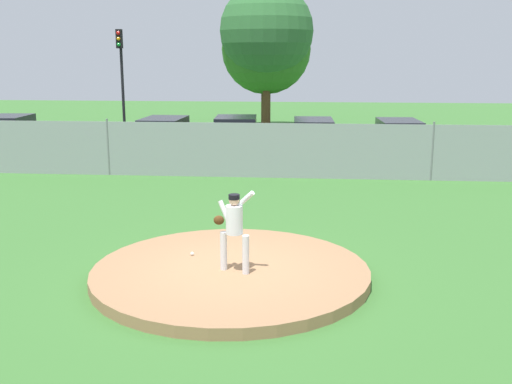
{
  "coord_description": "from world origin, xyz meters",
  "views": [
    {
      "loc": [
        1.46,
        -11.07,
        4.25
      ],
      "look_at": [
        0.23,
        3.05,
        1.04
      ],
      "focal_mm": 42.5,
      "sensor_mm": 36.0,
      "label": 1
    }
  ],
  "objects_px": {
    "parked_car_white": "(10,136)",
    "parked_car_teal": "(164,138)",
    "pitcher_youth": "(234,224)",
    "parked_car_charcoal": "(313,139)",
    "parked_car_slate": "(236,137)",
    "traffic_light_near": "(121,67)",
    "baseball": "(192,254)",
    "parked_car_silver": "(398,140)"
  },
  "relations": [
    {
      "from": "parked_car_white",
      "to": "parked_car_teal",
      "type": "xyz_separation_m",
      "value": [
        6.84,
        0.13,
        -0.01
      ]
    },
    {
      "from": "pitcher_youth",
      "to": "parked_car_charcoal",
      "type": "bearing_deg",
      "value": 83.92
    },
    {
      "from": "parked_car_slate",
      "to": "traffic_light_near",
      "type": "relative_size",
      "value": 0.75
    },
    {
      "from": "baseball",
      "to": "parked_car_silver",
      "type": "bearing_deg",
      "value": 66.12
    },
    {
      "from": "parked_car_teal",
      "to": "parked_car_slate",
      "type": "distance_m",
      "value": 3.1
    },
    {
      "from": "pitcher_youth",
      "to": "traffic_light_near",
      "type": "bearing_deg",
      "value": 112.77
    },
    {
      "from": "baseball",
      "to": "traffic_light_near",
      "type": "bearing_deg",
      "value": 111.06
    },
    {
      "from": "parked_car_slate",
      "to": "parked_car_white",
      "type": "bearing_deg",
      "value": -176.94
    },
    {
      "from": "parked_car_silver",
      "to": "parked_car_charcoal",
      "type": "bearing_deg",
      "value": 178.64
    },
    {
      "from": "parked_car_white",
      "to": "parked_car_teal",
      "type": "distance_m",
      "value": 6.84
    },
    {
      "from": "pitcher_youth",
      "to": "parked_car_charcoal",
      "type": "xyz_separation_m",
      "value": [
        1.57,
        14.69,
        -0.36
      ]
    },
    {
      "from": "pitcher_youth",
      "to": "parked_car_white",
      "type": "relative_size",
      "value": 0.39
    },
    {
      "from": "parked_car_teal",
      "to": "parked_car_silver",
      "type": "height_order",
      "value": "parked_car_teal"
    },
    {
      "from": "pitcher_youth",
      "to": "parked_car_slate",
      "type": "relative_size",
      "value": 0.39
    },
    {
      "from": "baseball",
      "to": "traffic_light_near",
      "type": "distance_m",
      "value": 19.38
    },
    {
      "from": "parked_car_white",
      "to": "parked_car_slate",
      "type": "relative_size",
      "value": 0.99
    },
    {
      "from": "parked_car_teal",
      "to": "traffic_light_near",
      "type": "height_order",
      "value": "traffic_light_near"
    },
    {
      "from": "pitcher_youth",
      "to": "baseball",
      "type": "relative_size",
      "value": 21.69
    },
    {
      "from": "baseball",
      "to": "parked_car_white",
      "type": "xyz_separation_m",
      "value": [
        -10.69,
        13.62,
        0.55
      ]
    },
    {
      "from": "parked_car_charcoal",
      "to": "parked_car_slate",
      "type": "relative_size",
      "value": 1.12
    },
    {
      "from": "parked_car_charcoal",
      "to": "parked_car_silver",
      "type": "xyz_separation_m",
      "value": [
        3.54,
        -0.08,
        0.0
      ]
    },
    {
      "from": "parked_car_white",
      "to": "parked_car_silver",
      "type": "relative_size",
      "value": 0.89
    },
    {
      "from": "pitcher_youth",
      "to": "parked_car_white",
      "type": "height_order",
      "value": "pitcher_youth"
    },
    {
      "from": "parked_car_charcoal",
      "to": "parked_car_slate",
      "type": "bearing_deg",
      "value": 174.49
    },
    {
      "from": "baseball",
      "to": "parked_car_charcoal",
      "type": "height_order",
      "value": "parked_car_charcoal"
    },
    {
      "from": "parked_car_white",
      "to": "parked_car_charcoal",
      "type": "bearing_deg",
      "value": 0.91
    },
    {
      "from": "parked_car_white",
      "to": "parked_car_charcoal",
      "type": "xyz_separation_m",
      "value": [
        13.24,
        0.21,
        -0.02
      ]
    },
    {
      "from": "pitcher_youth",
      "to": "baseball",
      "type": "distance_m",
      "value": 1.58
    },
    {
      "from": "parked_car_white",
      "to": "baseball",
      "type": "bearing_deg",
      "value": -51.86
    },
    {
      "from": "parked_car_teal",
      "to": "parked_car_slate",
      "type": "xyz_separation_m",
      "value": [
        3.07,
        0.4,
        0.0
      ]
    },
    {
      "from": "parked_car_slate",
      "to": "parked_car_charcoal",
      "type": "bearing_deg",
      "value": -5.51
    },
    {
      "from": "parked_car_white",
      "to": "parked_car_slate",
      "type": "height_order",
      "value": "parked_car_white"
    },
    {
      "from": "pitcher_youth",
      "to": "baseball",
      "type": "xyz_separation_m",
      "value": [
        -0.98,
        0.87,
        -0.9
      ]
    },
    {
      "from": "baseball",
      "to": "parked_car_silver",
      "type": "relative_size",
      "value": 0.02
    },
    {
      "from": "parked_car_white",
      "to": "parked_car_slate",
      "type": "distance_m",
      "value": 9.93
    },
    {
      "from": "parked_car_charcoal",
      "to": "baseball",
      "type": "bearing_deg",
      "value": -100.43
    },
    {
      "from": "pitcher_youth",
      "to": "parked_car_silver",
      "type": "height_order",
      "value": "pitcher_youth"
    },
    {
      "from": "pitcher_youth",
      "to": "traffic_light_near",
      "type": "xyz_separation_m",
      "value": [
        -7.83,
        18.66,
        2.55
      ]
    },
    {
      "from": "traffic_light_near",
      "to": "parked_car_slate",
      "type": "bearing_deg",
      "value": -30.99
    },
    {
      "from": "parked_car_charcoal",
      "to": "parked_car_teal",
      "type": "bearing_deg",
      "value": -179.32
    },
    {
      "from": "pitcher_youth",
      "to": "parked_car_slate",
      "type": "xyz_separation_m",
      "value": [
        -1.76,
        15.01,
        -0.35
      ]
    },
    {
      "from": "baseball",
      "to": "parked_car_slate",
      "type": "height_order",
      "value": "parked_car_slate"
    }
  ]
}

